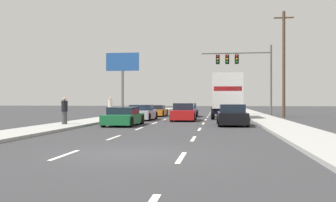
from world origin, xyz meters
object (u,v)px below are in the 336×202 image
object	(u,v)px
car_red	(184,113)
roadside_billboard	(122,70)
pedestrian_near_corner	(65,111)
car_black	(232,116)
utility_pole_mid	(284,63)
car_silver	(142,113)
car_green	(124,117)
box_truck	(226,94)
car_blue	(188,111)
traffic_signal_mast	(239,64)
car_orange	(156,111)
pedestrian_mid_block	(110,107)

from	to	relation	value
car_red	roadside_billboard	distance (m)	18.95
car_red	pedestrian_near_corner	world-z (taller)	pedestrian_near_corner
car_black	utility_pole_mid	distance (m)	13.13
car_silver	car_black	xyz separation A→B (m)	(7.00, -5.39, 0.04)
car_green	car_silver	bearing A→B (deg)	91.64
utility_pole_mid	car_red	bearing A→B (deg)	-144.57
car_red	box_truck	world-z (taller)	box_truck
car_blue	traffic_signal_mast	xyz separation A→B (m)	(5.10, 2.91, 4.83)
utility_pole_mid	pedestrian_near_corner	size ratio (longest dim) A/B	5.98
car_orange	pedestrian_mid_block	distance (m)	6.02
car_green	car_black	bearing A→B (deg)	8.88
car_silver	traffic_signal_mast	distance (m)	13.67
car_silver	car_black	size ratio (longest dim) A/B	0.99
car_orange	utility_pole_mid	bearing A→B (deg)	-7.07
car_green	traffic_signal_mast	size ratio (longest dim) A/B	0.56
traffic_signal_mast	roadside_billboard	distance (m)	15.26
box_truck	car_silver	bearing A→B (deg)	-152.83
box_truck	car_red	bearing A→B (deg)	-131.31
car_orange	car_black	world-z (taller)	car_black
car_black	pedestrian_mid_block	size ratio (longest dim) A/B	2.37
pedestrian_near_corner	car_red	bearing A→B (deg)	47.67
car_red	pedestrian_mid_block	xyz separation A→B (m)	(-6.82, 2.66, 0.40)
pedestrian_near_corner	utility_pole_mid	bearing A→B (deg)	41.33
pedestrian_mid_block	car_black	bearing A→B (deg)	-36.66
car_green	utility_pole_mid	bearing A→B (deg)	45.80
traffic_signal_mast	pedestrian_mid_block	distance (m)	14.51
car_orange	roadside_billboard	bearing A→B (deg)	124.98
car_orange	traffic_signal_mast	world-z (taller)	traffic_signal_mast
car_orange	box_truck	world-z (taller)	box_truck
car_red	traffic_signal_mast	bearing A→B (deg)	64.10
traffic_signal_mast	roadside_billboard	xyz separation A→B (m)	(-14.12, 5.79, 0.03)
car_black	box_truck	bearing A→B (deg)	91.04
car_silver	pedestrian_mid_block	size ratio (longest dim) A/B	2.35
box_truck	pedestrian_mid_block	world-z (taller)	box_truck
car_green	traffic_signal_mast	xyz separation A→B (m)	(8.15, 16.15, 4.87)
car_red	roadside_billboard	bearing A→B (deg)	120.30
car_green	roadside_billboard	world-z (taller)	roadside_billboard
car_silver	car_blue	size ratio (longest dim) A/B	1.02
car_blue	car_red	world-z (taller)	car_red
utility_pole_mid	pedestrian_mid_block	xyz separation A→B (m)	(-15.51, -3.52, -4.05)
utility_pole_mid	car_silver	bearing A→B (deg)	-154.30
car_green	pedestrian_near_corner	size ratio (longest dim) A/B	2.50
car_red	pedestrian_mid_block	bearing A→B (deg)	158.69
car_orange	car_red	size ratio (longest dim) A/B	1.07
car_silver	car_blue	world-z (taller)	car_blue
car_silver	box_truck	xyz separation A→B (m)	(6.84, 3.51, 1.57)
car_blue	roadside_billboard	distance (m)	13.44
box_truck	car_black	world-z (taller)	box_truck
box_truck	utility_pole_mid	world-z (taller)	utility_pole_mid
box_truck	utility_pole_mid	size ratio (longest dim) A/B	0.76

